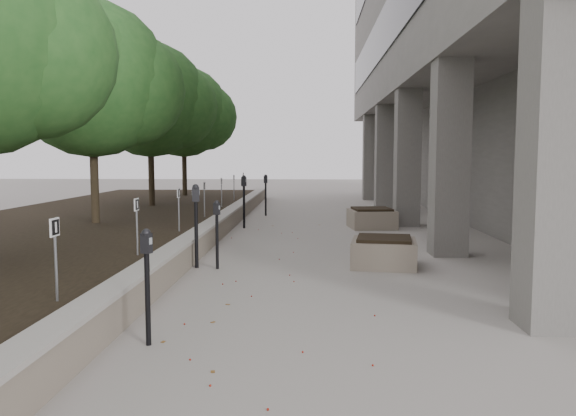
# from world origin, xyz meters

# --- Properties ---
(ground) EXTENTS (90.00, 90.00, 0.00)m
(ground) POSITION_xyz_m (0.00, 0.00, 0.00)
(ground) COLOR gray
(ground) RESTS_ON ground
(retaining_wall) EXTENTS (0.39, 26.00, 0.50)m
(retaining_wall) POSITION_xyz_m (-1.82, 9.00, 0.25)
(retaining_wall) COLOR gray
(retaining_wall) RESTS_ON ground
(planting_bed) EXTENTS (7.00, 26.00, 0.40)m
(planting_bed) POSITION_xyz_m (-5.50, 9.00, 0.20)
(planting_bed) COLOR black
(planting_bed) RESTS_ON ground
(crabapple_tree_3) EXTENTS (4.60, 4.00, 5.44)m
(crabapple_tree_3) POSITION_xyz_m (-4.80, 8.00, 3.12)
(crabapple_tree_3) COLOR #23531F
(crabapple_tree_3) RESTS_ON planting_bed
(crabapple_tree_4) EXTENTS (4.60, 4.00, 5.44)m
(crabapple_tree_4) POSITION_xyz_m (-4.80, 13.00, 3.12)
(crabapple_tree_4) COLOR #23531F
(crabapple_tree_4) RESTS_ON planting_bed
(crabapple_tree_5) EXTENTS (4.60, 4.00, 5.44)m
(crabapple_tree_5) POSITION_xyz_m (-4.80, 18.00, 3.12)
(crabapple_tree_5) COLOR #23531F
(crabapple_tree_5) RESTS_ON planting_bed
(parking_sign_2) EXTENTS (0.04, 0.22, 0.96)m
(parking_sign_2) POSITION_xyz_m (-2.35, 0.50, 0.88)
(parking_sign_2) COLOR black
(parking_sign_2) RESTS_ON planting_bed
(parking_sign_3) EXTENTS (0.04, 0.22, 0.96)m
(parking_sign_3) POSITION_xyz_m (-2.35, 3.50, 0.88)
(parking_sign_3) COLOR black
(parking_sign_3) RESTS_ON planting_bed
(parking_sign_4) EXTENTS (0.04, 0.22, 0.96)m
(parking_sign_4) POSITION_xyz_m (-2.35, 6.50, 0.88)
(parking_sign_4) COLOR black
(parking_sign_4) RESTS_ON planting_bed
(parking_sign_5) EXTENTS (0.04, 0.22, 0.96)m
(parking_sign_5) POSITION_xyz_m (-2.35, 9.50, 0.88)
(parking_sign_5) COLOR black
(parking_sign_5) RESTS_ON planting_bed
(parking_sign_6) EXTENTS (0.04, 0.22, 0.96)m
(parking_sign_6) POSITION_xyz_m (-2.35, 12.50, 0.88)
(parking_sign_6) COLOR black
(parking_sign_6) RESTS_ON planting_bed
(parking_sign_7) EXTENTS (0.04, 0.22, 0.96)m
(parking_sign_7) POSITION_xyz_m (-2.35, 15.50, 0.88)
(parking_sign_7) COLOR black
(parking_sign_7) RESTS_ON planting_bed
(parking_sign_8) EXTENTS (0.04, 0.22, 0.96)m
(parking_sign_8) POSITION_xyz_m (-2.35, 18.50, 0.88)
(parking_sign_8) COLOR black
(parking_sign_8) RESTS_ON planting_bed
(parking_meter_1) EXTENTS (0.15, 0.13, 1.28)m
(parking_meter_1) POSITION_xyz_m (-1.22, 0.20, 0.64)
(parking_meter_1) COLOR black
(parking_meter_1) RESTS_ON ground
(parking_meter_2) EXTENTS (0.15, 0.13, 1.26)m
(parking_meter_2) POSITION_xyz_m (-1.15, 4.36, 0.63)
(parking_meter_2) COLOR black
(parking_meter_2) RESTS_ON ground
(parking_meter_3) EXTENTS (0.17, 0.14, 1.55)m
(parking_meter_3) POSITION_xyz_m (-1.55, 4.45, 0.77)
(parking_meter_3) COLOR black
(parking_meter_3) RESTS_ON ground
(parking_meter_4) EXTENTS (0.18, 0.15, 1.52)m
(parking_meter_4) POSITION_xyz_m (-1.34, 10.17, 0.76)
(parking_meter_4) COLOR black
(parking_meter_4) RESTS_ON ground
(parking_meter_5) EXTENTS (0.15, 0.11, 1.43)m
(parking_meter_5) POSITION_xyz_m (-0.99, 13.59, 0.72)
(parking_meter_5) COLOR black
(parking_meter_5) RESTS_ON ground
(planter_front) EXTENTS (1.33, 1.33, 0.55)m
(planter_front) POSITION_xyz_m (1.92, 4.76, 0.27)
(planter_front) COLOR gray
(planter_front) RESTS_ON ground
(planter_back) EXTENTS (1.38, 1.38, 0.58)m
(planter_back) POSITION_xyz_m (2.31, 10.40, 0.29)
(planter_back) COLOR gray
(planter_back) RESTS_ON ground
(berry_scatter) EXTENTS (3.30, 14.10, 0.02)m
(berry_scatter) POSITION_xyz_m (-0.10, 5.00, 0.01)
(berry_scatter) COLOR maroon
(berry_scatter) RESTS_ON ground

